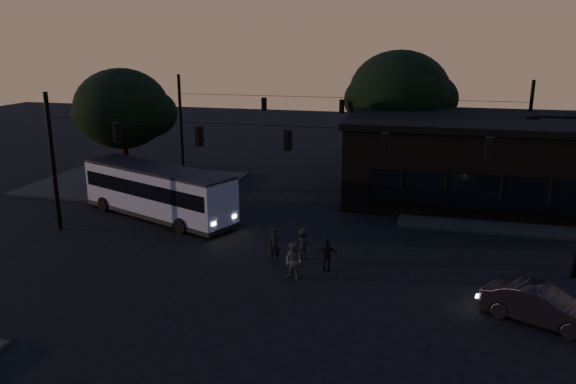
% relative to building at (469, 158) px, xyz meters
% --- Properties ---
extents(ground, '(120.00, 120.00, 0.00)m').
position_rel_building_xyz_m(ground, '(-9.00, -15.97, -2.71)').
color(ground, black).
rests_on(ground, ground).
extents(sidewalk_far_right, '(14.00, 10.00, 0.15)m').
position_rel_building_xyz_m(sidewalk_far_right, '(3.00, -1.97, -2.63)').
color(sidewalk_far_right, black).
rests_on(sidewalk_far_right, ground).
extents(sidewalk_far_left, '(14.00, 10.00, 0.15)m').
position_rel_building_xyz_m(sidewalk_far_left, '(-23.00, -1.97, -2.63)').
color(sidewalk_far_left, black).
rests_on(sidewalk_far_left, ground).
extents(building, '(15.40, 10.41, 5.40)m').
position_rel_building_xyz_m(building, '(0.00, 0.00, 0.00)').
color(building, black).
rests_on(building, ground).
extents(tree_behind, '(7.60, 7.60, 9.43)m').
position_rel_building_xyz_m(tree_behind, '(-5.00, 6.03, 3.48)').
color(tree_behind, black).
rests_on(tree_behind, ground).
extents(tree_left, '(6.40, 6.40, 8.30)m').
position_rel_building_xyz_m(tree_left, '(-23.00, -2.97, 2.86)').
color(tree_left, black).
rests_on(tree_left, ground).
extents(signal_rig_near, '(26.24, 0.30, 7.50)m').
position_rel_building_xyz_m(signal_rig_near, '(-9.00, -11.97, 1.74)').
color(signal_rig_near, black).
rests_on(signal_rig_near, ground).
extents(signal_rig_far, '(26.24, 0.30, 7.50)m').
position_rel_building_xyz_m(signal_rig_far, '(-9.00, 4.03, 1.50)').
color(signal_rig_far, black).
rests_on(signal_rig_far, ground).
extents(bus, '(10.78, 6.41, 3.00)m').
position_rel_building_xyz_m(bus, '(-17.70, -8.65, -1.02)').
color(bus, '#818BA5').
rests_on(bus, ground).
extents(car, '(4.41, 3.09, 1.38)m').
position_rel_building_xyz_m(car, '(1.84, -16.80, -2.02)').
color(car, black).
rests_on(car, ground).
extents(pedestrian_a, '(0.67, 0.52, 1.64)m').
position_rel_building_xyz_m(pedestrian_a, '(-9.23, -13.60, -1.89)').
color(pedestrian_a, black).
rests_on(pedestrian_a, ground).
extents(pedestrian_b, '(0.98, 0.88, 1.66)m').
position_rel_building_xyz_m(pedestrian_b, '(-7.90, -15.30, -1.88)').
color(pedestrian_b, '#3F3F39').
rests_on(pedestrian_b, ground).
extents(pedestrian_c, '(0.95, 0.54, 1.53)m').
position_rel_building_xyz_m(pedestrian_c, '(-6.66, -14.04, -1.94)').
color(pedestrian_c, black).
rests_on(pedestrian_c, ground).
extents(pedestrian_d, '(1.10, 0.81, 1.52)m').
position_rel_building_xyz_m(pedestrian_d, '(-8.01, -12.87, -1.95)').
color(pedestrian_d, black).
rests_on(pedestrian_d, ground).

